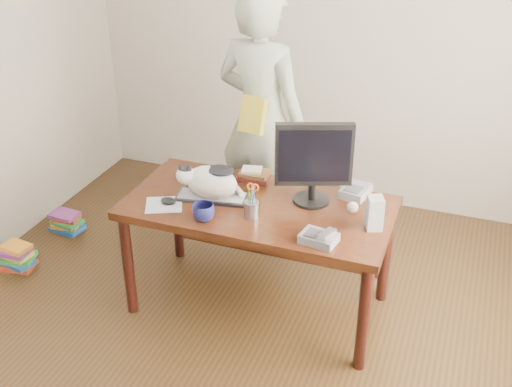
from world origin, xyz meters
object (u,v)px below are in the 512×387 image
at_px(monitor, 314,159).
at_px(book_pile_a, 17,257).
at_px(speaker, 375,213).
at_px(baseball, 353,207).
at_px(coffee_mug, 203,212).
at_px(book_stack, 254,175).
at_px(calculator, 355,191).
at_px(keyboard, 212,197).
at_px(pen_cup, 252,207).
at_px(cat, 209,181).
at_px(mouse, 168,201).
at_px(book_pile_b, 67,222).
at_px(person, 261,120).
at_px(desk, 263,219).
at_px(phone, 320,237).

xyz_separation_m(monitor, book_pile_a, (-2.04, -0.33, -0.95)).
distance_m(speaker, baseball, 0.21).
bearing_deg(coffee_mug, monitor, 37.90).
bearing_deg(book_stack, calculator, -4.56).
xyz_separation_m(keyboard, monitor, (0.58, 0.16, 0.28)).
xyz_separation_m(pen_cup, coffee_mug, (-0.25, -0.13, -0.01)).
relative_size(cat, mouse, 3.65).
xyz_separation_m(pen_cup, book_pile_b, (-1.73, 0.50, -0.74)).
relative_size(pen_cup, person, 0.12).
bearing_deg(monitor, cat, 175.16).
xyz_separation_m(desk, book_pile_a, (-1.75, -0.28, -0.51)).
relative_size(pen_cup, phone, 1.04).
height_order(cat, monitor, monitor).
relative_size(mouse, book_pile_a, 0.43).
bearing_deg(speaker, phone, -157.11).
height_order(mouse, calculator, calculator).
bearing_deg(cat, book_pile_b, 154.96).
relative_size(desk, book_pile_a, 5.92).
xyz_separation_m(keyboard, book_pile_b, (-1.43, 0.38, -0.69)).
bearing_deg(book_stack, mouse, -133.28).
bearing_deg(cat, mouse, -154.28).
bearing_deg(mouse, phone, -30.47).
bearing_deg(calculator, monitor, -130.43).
bearing_deg(book_pile_a, mouse, 0.73).
relative_size(speaker, person, 0.10).
distance_m(mouse, book_stack, 0.61).
height_order(baseball, person, person).
xyz_separation_m(coffee_mug, speaker, (0.93, 0.25, 0.05)).
relative_size(phone, baseball, 3.16).
distance_m(cat, speaker, 1.00).
xyz_separation_m(cat, person, (0.03, 0.85, 0.07)).
bearing_deg(pen_cup, book_pile_b, 163.88).
bearing_deg(baseball, speaker, -40.90).
bearing_deg(book_pile_b, monitor, -6.27).
height_order(pen_cup, book_pile_b, pen_cup).
bearing_deg(book_pile_a, coffee_mug, -3.09).
bearing_deg(book_pile_b, baseball, -6.27).
height_order(cat, book_stack, cat).
height_order(person, book_pile_a, person).
height_order(keyboard, phone, phone).
relative_size(cat, book_pile_a, 1.55).
bearing_deg(calculator, cat, -146.62).
distance_m(monitor, book_stack, 0.53).
height_order(desk, monitor, monitor).
height_order(pen_cup, person, person).
bearing_deg(mouse, speaker, -17.59).
height_order(desk, speaker, speaker).
distance_m(cat, coffee_mug, 0.26).
distance_m(phone, baseball, 0.39).
xyz_separation_m(speaker, person, (-0.98, 0.84, 0.10)).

